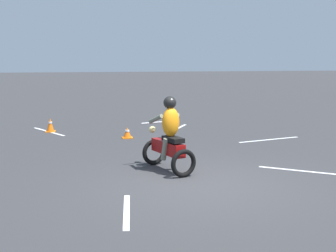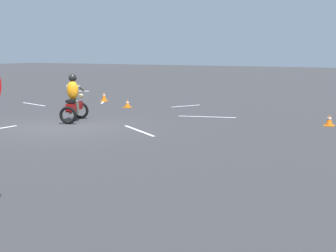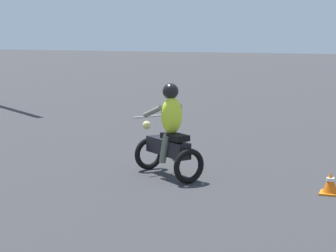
# 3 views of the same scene
# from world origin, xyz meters

# --- Properties ---
(ground_plane) EXTENTS (120.00, 120.00, 0.00)m
(ground_plane) POSITION_xyz_m (0.00, 0.00, 0.00)
(ground_plane) COLOR #333335
(motorcycle_rider_foreground) EXTENTS (1.55, 1.07, 1.66)m
(motorcycle_rider_foreground) POSITION_xyz_m (-1.15, -0.43, 0.73)
(motorcycle_rider_foreground) COLOR black
(motorcycle_rider_foreground) RESTS_ON ground
(traffic_cone_mid_left) EXTENTS (0.32, 0.32, 0.46)m
(traffic_cone_mid_left) POSITION_xyz_m (-6.99, -3.41, 0.22)
(traffic_cone_mid_left) COLOR orange
(traffic_cone_mid_left) RESTS_ON ground
(traffic_cone_far_left) EXTENTS (0.32, 0.32, 0.34)m
(traffic_cone_far_left) POSITION_xyz_m (-5.38, -1.00, 0.16)
(traffic_cone_far_left) COLOR orange
(traffic_cone_far_left) RESTS_ON ground
(lane_stripe_e) EXTENTS (1.74, 0.25, 0.01)m
(lane_stripe_e) POSITION_xyz_m (1.38, -1.57, 0.00)
(lane_stripe_e) COLOR silver
(lane_stripe_e) RESTS_ON ground
(lane_stripe_ne) EXTENTS (1.32, 1.86, 0.01)m
(lane_stripe_ne) POSITION_xyz_m (-0.58, 2.58, 0.00)
(lane_stripe_ne) COLOR silver
(lane_stripe_ne) RESTS_ON ground
(lane_stripe_n) EXTENTS (0.70, 2.10, 0.01)m
(lane_stripe_n) POSITION_xyz_m (-4.40, 3.20, 0.00)
(lane_stripe_n) COLOR silver
(lane_stripe_n) RESTS_ON ground
(lane_stripe_nw) EXTENTS (1.40, 0.81, 0.01)m
(lane_stripe_nw) POSITION_xyz_m (-7.15, 0.97, 0.00)
(lane_stripe_nw) COLOR silver
(lane_stripe_nw) RESTS_ON ground
(lane_stripe_sw) EXTENTS (1.90, 1.19, 0.01)m
(lane_stripe_sw) POSITION_xyz_m (-7.05, -3.48, 0.00)
(lane_stripe_sw) COLOR silver
(lane_stripe_sw) RESTS_ON ground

